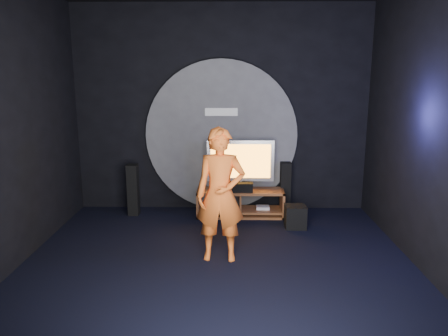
{
  "coord_description": "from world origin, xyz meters",
  "views": [
    {
      "loc": [
        0.17,
        -5.0,
        2.4
      ],
      "look_at": [
        0.07,
        1.05,
        1.05
      ],
      "focal_mm": 35.0,
      "sensor_mm": 36.0,
      "label": 1
    }
  ],
  "objects_px": {
    "media_console": "(241,205)",
    "subwoofer": "(295,217)",
    "player": "(220,195)",
    "tower_speaker_left": "(133,190)",
    "tower_speaker_right": "(285,187)",
    "tv": "(240,163)"
  },
  "relations": [
    {
      "from": "media_console",
      "to": "subwoofer",
      "type": "height_order",
      "value": "media_console"
    },
    {
      "from": "player",
      "to": "media_console",
      "type": "bearing_deg",
      "value": 82.16
    },
    {
      "from": "tv",
      "to": "tower_speaker_left",
      "type": "bearing_deg",
      "value": -178.86
    },
    {
      "from": "media_console",
      "to": "subwoofer",
      "type": "xyz_separation_m",
      "value": [
        0.84,
        -0.55,
        -0.02
      ]
    },
    {
      "from": "tower_speaker_right",
      "to": "player",
      "type": "relative_size",
      "value": 0.51
    },
    {
      "from": "player",
      "to": "subwoofer",
      "type": "bearing_deg",
      "value": 47.75
    },
    {
      "from": "media_console",
      "to": "tower_speaker_left",
      "type": "relative_size",
      "value": 1.67
    },
    {
      "from": "media_console",
      "to": "tower_speaker_left",
      "type": "bearing_deg",
      "value": 179.02
    },
    {
      "from": "tv",
      "to": "subwoofer",
      "type": "bearing_deg",
      "value": -36.07
    },
    {
      "from": "tower_speaker_left",
      "to": "subwoofer",
      "type": "relative_size",
      "value": 2.48
    },
    {
      "from": "tv",
      "to": "tower_speaker_right",
      "type": "bearing_deg",
      "value": 12.85
    },
    {
      "from": "media_console",
      "to": "subwoofer",
      "type": "bearing_deg",
      "value": -33.21
    },
    {
      "from": "media_console",
      "to": "subwoofer",
      "type": "distance_m",
      "value": 1.01
    },
    {
      "from": "tower_speaker_left",
      "to": "player",
      "type": "bearing_deg",
      "value": -49.12
    },
    {
      "from": "media_console",
      "to": "tower_speaker_right",
      "type": "xyz_separation_m",
      "value": [
        0.77,
        0.25,
        0.24
      ]
    },
    {
      "from": "media_console",
      "to": "tower_speaker_right",
      "type": "relative_size",
      "value": 1.67
    },
    {
      "from": "subwoofer",
      "to": "tv",
      "type": "bearing_deg",
      "value": 143.93
    },
    {
      "from": "tower_speaker_right",
      "to": "player",
      "type": "distance_m",
      "value": 2.28
    },
    {
      "from": "tower_speaker_right",
      "to": "subwoofer",
      "type": "height_order",
      "value": "tower_speaker_right"
    },
    {
      "from": "subwoofer",
      "to": "tower_speaker_right",
      "type": "bearing_deg",
      "value": 95.02
    },
    {
      "from": "tower_speaker_left",
      "to": "player",
      "type": "height_order",
      "value": "player"
    },
    {
      "from": "tower_speaker_left",
      "to": "tower_speaker_right",
      "type": "xyz_separation_m",
      "value": [
        2.59,
        0.21,
        0.0
      ]
    }
  ]
}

